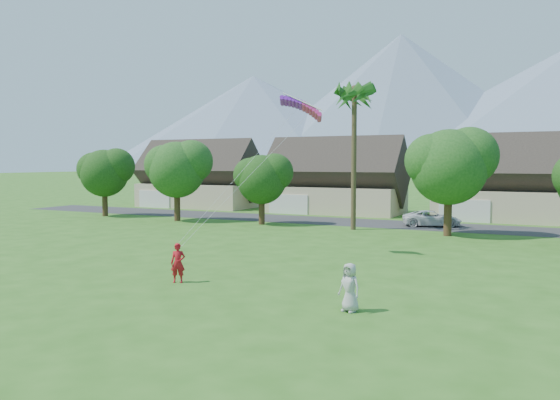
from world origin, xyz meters
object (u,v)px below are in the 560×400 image
Objects in this scene: parafoil_kite at (302,106)px; kite_flyer at (178,263)px; watcher at (350,287)px; parked_car at (432,218)px.

kite_flyer is at bearing -117.66° from parafoil_kite.
parked_car is at bearing 112.28° from watcher.
kite_flyer is 13.12m from parafoil_kite.
kite_flyer reaches higher than parked_car.
parafoil_kite is (-4.40, -19.34, 8.62)m from parked_car.
watcher is at bearing -33.15° from kite_flyer.
kite_flyer is at bearing -170.14° from watcher.
kite_flyer reaches higher than watcher.
kite_flyer is 29.93m from parked_car.
parafoil_kite is at bearing 147.16° from parked_car.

